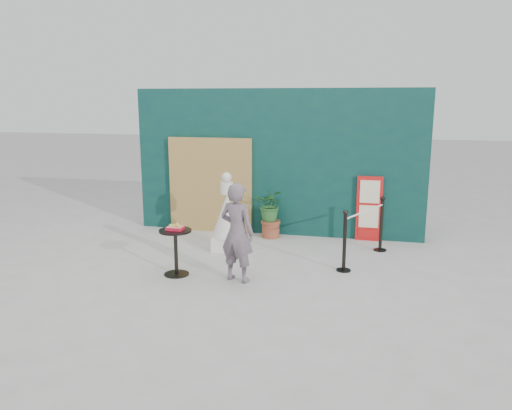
% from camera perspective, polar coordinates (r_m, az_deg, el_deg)
% --- Properties ---
extents(ground, '(60.00, 60.00, 0.00)m').
position_cam_1_polar(ground, '(7.74, -2.04, -9.08)').
color(ground, '#ADAAA5').
rests_on(ground, ground).
extents(back_wall, '(6.00, 0.30, 3.00)m').
position_cam_1_polar(back_wall, '(10.38, 2.45, 4.89)').
color(back_wall, '#0A3030').
rests_on(back_wall, ground).
extents(bamboo_fence, '(1.80, 0.08, 2.00)m').
position_cam_1_polar(bamboo_fence, '(10.60, -5.25, 2.27)').
color(bamboo_fence, tan).
rests_on(bamboo_fence, ground).
extents(woman, '(0.65, 0.51, 1.55)m').
position_cam_1_polar(woman, '(7.68, -2.18, -3.17)').
color(woman, slate).
rests_on(woman, ground).
extents(menu_board, '(0.50, 0.07, 1.30)m').
position_cam_1_polar(menu_board, '(10.15, 12.79, -0.43)').
color(menu_board, red).
rests_on(menu_board, ground).
extents(statue, '(0.58, 0.58, 1.48)m').
position_cam_1_polar(statue, '(9.29, -3.32, -1.60)').
color(statue, white).
rests_on(statue, ground).
extents(cafe_table, '(0.52, 0.52, 0.75)m').
position_cam_1_polar(cafe_table, '(8.10, -9.17, -4.54)').
color(cafe_table, black).
rests_on(cafe_table, ground).
extents(food_basket, '(0.26, 0.19, 0.11)m').
position_cam_1_polar(food_basket, '(8.03, -9.22, -2.56)').
color(food_basket, red).
rests_on(food_basket, cafe_table).
extents(planter, '(0.59, 0.51, 1.01)m').
position_cam_1_polar(planter, '(10.15, 1.70, -0.52)').
color(planter, '#964231').
rests_on(planter, ground).
extents(stanchion_barrier, '(0.84, 1.54, 1.03)m').
position_cam_1_polar(stanchion_barrier, '(8.93, 12.24, -3.14)').
color(stanchion_barrier, black).
rests_on(stanchion_barrier, ground).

